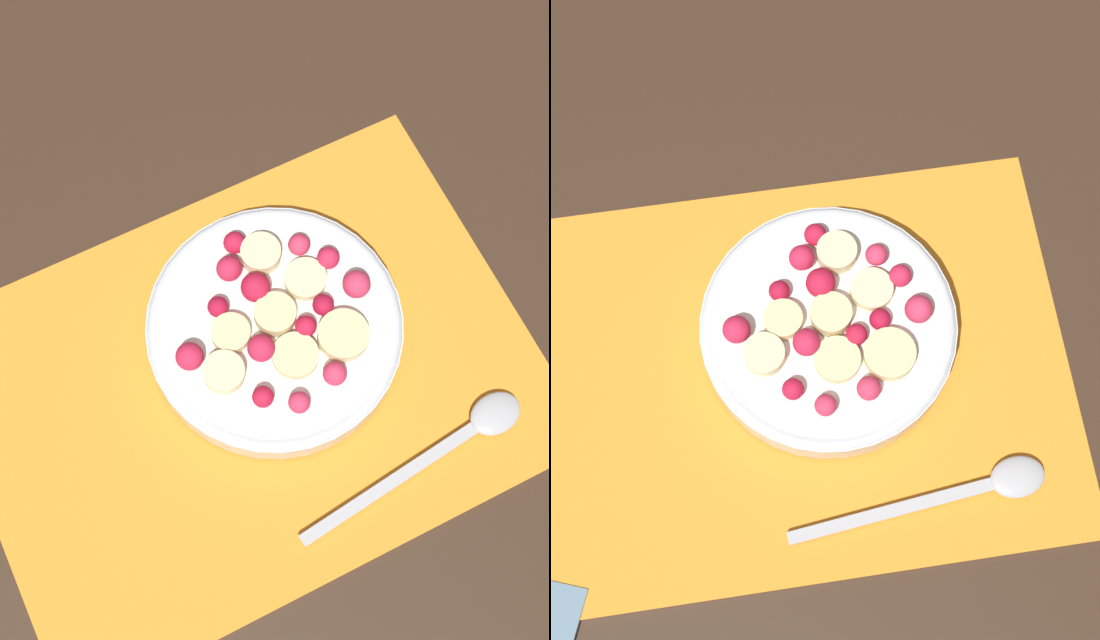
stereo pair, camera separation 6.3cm
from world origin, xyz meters
TOP-DOWN VIEW (x-y plane):
  - ground_plane at (0.00, 0.00)m, footprint 3.00×3.00m
  - placemat at (0.00, 0.00)m, footprint 0.41×0.30m
  - fruit_bowl at (-0.03, -0.02)m, footprint 0.19×0.19m
  - spoon at (-0.11, 0.11)m, footprint 0.19×0.04m

SIDE VIEW (x-z plane):
  - ground_plane at x=0.00m, z-range 0.00..0.00m
  - placemat at x=0.00m, z-range 0.00..0.01m
  - spoon at x=-0.11m, z-range 0.01..0.01m
  - fruit_bowl at x=-0.03m, z-range 0.00..0.05m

